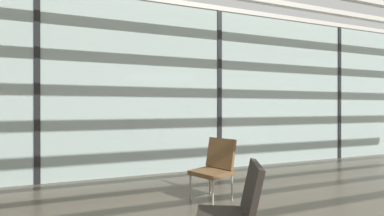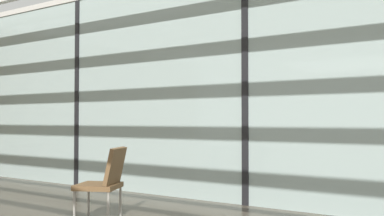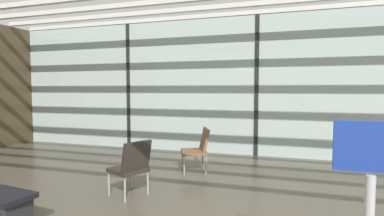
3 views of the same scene
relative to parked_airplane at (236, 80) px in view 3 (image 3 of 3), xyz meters
The scene contains 6 objects.
glass_curtain_wall 5.70m from the parked_airplane, 76.15° to the right, with size 14.00×0.08×3.43m, color #A3B7B2.
window_mullion_0 5.93m from the parked_airplane, 111.14° to the right, with size 0.10×0.12×3.43m, color black.
window_mullion_1 5.70m from the parked_airplane, 76.15° to the right, with size 0.10×0.12×3.43m, color black.
parked_airplane is the anchor object (origin of this frame).
lounge_chair_2 7.53m from the parked_airplane, 86.86° to the right, with size 0.68×0.65×0.87m.
lounge_chair_3 9.10m from the parked_airplane, 91.15° to the right, with size 0.68×0.66×0.87m.
Camera 3 is at (0.65, -2.19, 1.64)m, focal length 27.72 mm.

